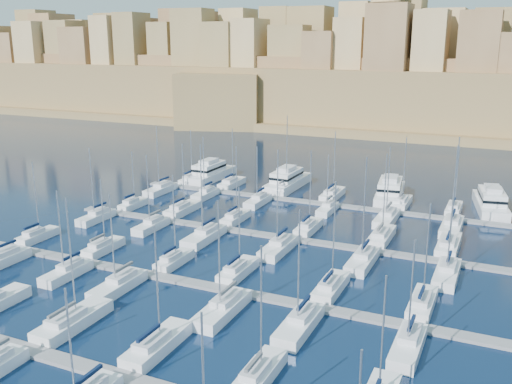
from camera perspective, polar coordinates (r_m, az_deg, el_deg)
The scene contains 48 objects.
ground at distance 85.65m, azimuth 0.94°, elevation -6.85°, with size 600.00×600.00×0.00m, color black.
pontoon_near at distance 59.30m, azimuth -12.93°, elevation -17.70°, with size 84.00×2.00×0.40m, color slate.
pontoon_mid_near at distance 75.60m, azimuth -2.74°, elevation -9.78°, with size 84.00×2.00×0.40m, color slate.
pontoon_mid_far at distance 94.24m, azimuth 3.37°, elevation -4.66°, with size 84.00×2.00×0.40m, color slate.
pontoon_far at distance 114.09m, azimuth 7.36°, elevation -1.25°, with size 84.00×2.00×0.40m, color slate.
sailboat_2 at distance 69.94m, azimuth -17.88°, elevation -12.18°, with size 3.15×10.51×15.53m.
sailboat_3 at distance 63.07m, azimuth -9.89°, elevation -14.81°, with size 2.93×9.76×14.09m.
sailboat_4 at distance 57.51m, azimuth 0.28°, elevation -17.77°, with size 2.58×8.59×14.02m.
sailboat_12 at distance 100.44m, azimuth -21.02°, elevation -4.10°, with size 2.33×7.76×13.18m.
sailboat_13 at distance 91.84m, azimuth -15.05°, elevation -5.37°, with size 2.39×7.98×11.84m.
sailboat_14 at distance 84.51m, azimuth -8.22°, elevation -6.78°, with size 2.34×7.81×13.77m.
sailboat_15 at distance 80.24m, azimuth -1.83°, elevation -7.84°, with size 2.65×8.82×12.96m.
sailboat_16 at distance 75.81m, azimuth 7.49°, elevation -9.37°, with size 2.70×9.00×15.08m.
sailboat_17 at distance 73.70m, azimuth 16.27°, elevation -10.63°, with size 2.70×8.99×13.63m.
sailboat_19 at distance 83.78m, azimuth -18.38°, elevation -7.63°, with size 2.51×8.37×12.88m.
sailboat_20 at distance 77.81m, azimuth -13.60°, elevation -9.03°, with size 2.83×9.44×13.58m.
sailboat_21 at distance 69.60m, azimuth -3.36°, elevation -11.58°, with size 3.09×10.30×14.65m.
sailboat_22 at distance 66.30m, azimuth 4.35°, elevation -13.03°, with size 2.95×9.84×14.75m.
sailboat_23 at distance 64.10m, azimuth 14.96°, elevation -14.61°, with size 2.74×9.13×13.01m.
sailboat_24 at distance 114.04m, azimuth -12.19°, elevation -1.21°, with size 2.21×7.35×11.44m.
sailboat_25 at distance 109.10m, azimuth -7.36°, elevation -1.71°, with size 2.86×9.54×13.47m.
sailboat_26 at distance 103.13m, azimuth -2.07°, elevation -2.58°, with size 2.45×8.17×14.06m.
sailboat_27 at distance 98.21m, azimuth 5.25°, elevation -3.55°, with size 2.57×8.57×14.33m.
sailboat_28 at distance 95.67m, azimuth 12.43°, elevation -4.35°, with size 2.93×9.76×14.63m.
sailboat_29 at distance 94.56m, azimuth 18.69°, elevation -5.03°, with size 3.10×10.32×16.73m.
sailboat_30 at distance 107.44m, azimuth -15.67°, elevation -2.42°, with size 2.52×8.38×13.86m.
sailboat_31 at distance 100.42m, azimuth -10.41°, elevation -3.32°, with size 2.50×8.35×13.57m.
sailboat_32 at distance 93.98m, azimuth -5.16°, elevation -4.39°, with size 3.10×10.33×16.42m.
sailboat_33 at distance 88.76m, azimuth 2.27°, elevation -5.52°, with size 3.00×10.00×16.52m.
sailboat_34 at distance 85.04m, azimuth 10.60°, elevation -6.72°, with size 2.99×9.97×16.52m.
sailboat_35 at distance 83.41m, azimuth 18.55°, elevation -7.72°, with size 2.96×9.87×15.04m.
sailboat_36 at distance 131.90m, azimuth -6.53°, elevation 1.24°, with size 2.33×7.75×12.42m.
sailboat_37 at distance 127.69m, azimuth -2.45°, elevation 0.87°, with size 2.74×9.14×13.29m.
sailboat_38 at distance 122.90m, azimuth 2.95°, elevation 0.32°, with size 2.94×9.80×16.81m.
sailboat_39 at distance 119.54m, azimuth 7.65°, elevation -0.23°, with size 2.91×9.69×14.10m.
sailboat_40 at distance 116.10m, azimuth 14.37°, elevation -1.04°, with size 2.68×8.94×14.00m.
sailboat_41 at distance 114.73m, azimuth 19.16°, elevation -1.61°, with size 2.53×8.45×13.00m.
sailboat_42 at distance 124.13m, azimuth -9.51°, elevation 0.27°, with size 2.82×9.41×14.74m.
sailboat_43 at distance 119.20m, azimuth -5.06°, elevation -0.21°, with size 2.44×8.12×13.16m.
sailboat_44 at distance 113.74m, azimuth 0.20°, elevation -0.90°, with size 2.57×8.57×12.11m.
sailboat_45 at distance 109.30m, azimuth 7.16°, elevation -1.69°, with size 2.30×7.68×11.65m.
sailboat_46 at distance 105.52m, azimuth 12.94°, elevation -2.54°, with size 3.04×10.12×14.23m.
sailboat_47 at distance 103.85m, azimuth 18.98°, elevation -3.27°, with size 3.19×10.64×16.77m.
motor_yacht_a at distance 134.23m, azimuth -4.61°, elevation 1.97°, with size 5.22×16.35×5.25m.
motor_yacht_b at distance 126.39m, azimuth 3.17°, elevation 1.18°, with size 5.40×16.82×5.25m.
motor_yacht_c at distance 120.54m, azimuth 13.24°, elevation 0.11°, with size 7.28×17.60×5.25m.
motor_yacht_d at distance 118.36m, azimuth 22.44°, elevation -0.92°, with size 7.73×17.17×5.25m.
fortified_city at distance 231.06m, azimuth 16.69°, elevation 10.13°, with size 460.00×108.95×59.52m.
Camera 1 is at (31.55, -72.97, 31.86)m, focal length 40.00 mm.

